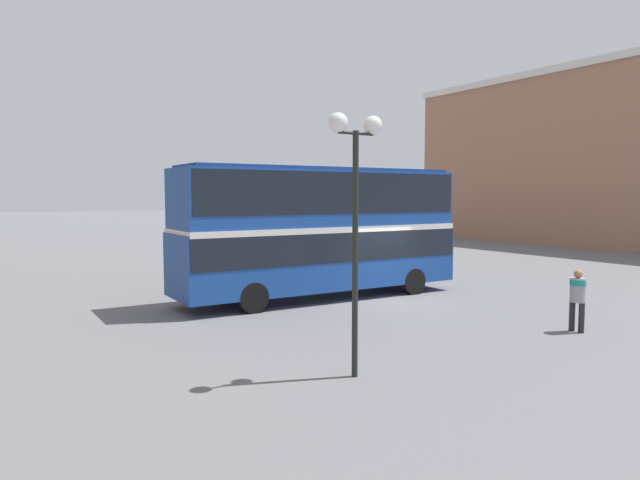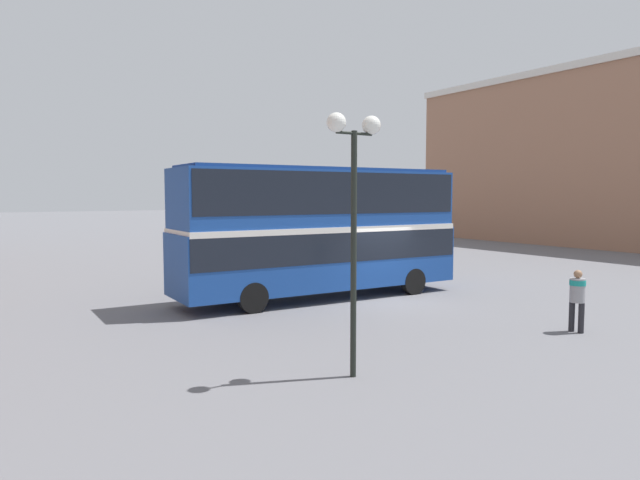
# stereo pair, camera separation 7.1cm
# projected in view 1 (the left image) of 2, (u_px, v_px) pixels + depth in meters

# --- Properties ---
(ground_plane) EXTENTS (240.00, 240.00, 0.00)m
(ground_plane) POSITION_uv_depth(u_px,v_px,m) (393.00, 301.00, 19.57)
(ground_plane) COLOR slate
(double_decker_bus) EXTENTS (10.42, 2.81, 4.58)m
(double_decker_bus) POSITION_uv_depth(u_px,v_px,m) (320.00, 224.00, 19.99)
(double_decker_bus) COLOR #194293
(double_decker_bus) RESTS_ON ground_plane
(pedestrian_foreground) EXTENTS (0.47, 0.47, 1.67)m
(pedestrian_foreground) POSITION_uv_depth(u_px,v_px,m) (578.00, 294.00, 15.10)
(pedestrian_foreground) COLOR #232328
(pedestrian_foreground) RESTS_ON ground_plane
(parked_car_kerb_near) EXTENTS (4.88, 2.32, 1.60)m
(parked_car_kerb_near) POSITION_uv_depth(u_px,v_px,m) (353.00, 245.00, 32.19)
(parked_car_kerb_near) COLOR navy
(parked_car_kerb_near) RESTS_ON ground_plane
(street_lamp_twin_globe) EXTENTS (1.22, 0.38, 5.21)m
(street_lamp_twin_globe) POSITION_uv_depth(u_px,v_px,m) (356.00, 176.00, 11.14)
(street_lamp_twin_globe) COLOR black
(street_lamp_twin_globe) RESTS_ON ground_plane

